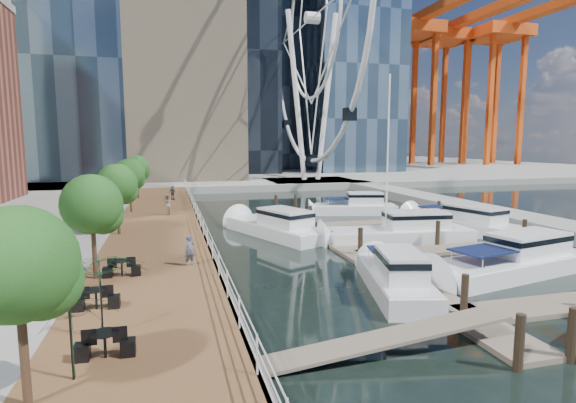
% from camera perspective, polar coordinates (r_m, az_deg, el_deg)
% --- Properties ---
extents(ground, '(520.00, 520.00, 0.00)m').
position_cam_1_polar(ground, '(19.83, 10.63, -13.11)').
color(ground, black).
rests_on(ground, ground).
extents(boardwalk, '(6.00, 60.00, 1.00)m').
position_cam_1_polar(boardwalk, '(32.37, -16.18, -4.28)').
color(boardwalk, brown).
rests_on(boardwalk, ground).
extents(seawall, '(0.25, 60.00, 1.00)m').
position_cam_1_polar(seawall, '(32.43, -10.86, -4.10)').
color(seawall, '#595954').
rests_on(seawall, ground).
extents(land_far, '(200.00, 114.00, 1.00)m').
position_cam_1_polar(land_far, '(119.16, -10.99, 4.24)').
color(land_far, gray).
rests_on(land_far, ground).
extents(breakwater, '(4.00, 60.00, 1.00)m').
position_cam_1_polar(breakwater, '(46.70, 22.34, -1.01)').
color(breakwater, gray).
rests_on(breakwater, ground).
extents(pier, '(14.00, 12.00, 1.00)m').
position_cam_1_polar(pier, '(72.47, 2.95, 2.37)').
color(pier, gray).
rests_on(pier, ground).
extents(railing, '(0.10, 60.00, 1.05)m').
position_cam_1_polar(railing, '(32.23, -11.08, -2.32)').
color(railing, white).
rests_on(railing, boardwalk).
extents(floating_docks, '(16.00, 34.00, 2.60)m').
position_cam_1_polar(floating_docks, '(31.83, 15.90, -4.49)').
color(floating_docks, '#6D6051').
rests_on(floating_docks, ground).
extents(ferris_wheel, '(5.80, 45.60, 47.80)m').
position_cam_1_polar(ferris_wheel, '(74.64, 3.09, 22.20)').
color(ferris_wheel, white).
rests_on(ferris_wheel, ground).
extents(port_cranes, '(40.00, 52.00, 38.00)m').
position_cam_1_polar(port_cranes, '(136.18, 19.49, 12.56)').
color(port_cranes, '#D84C14').
rests_on(port_cranes, ground).
extents(street_trees, '(2.60, 42.60, 4.60)m').
position_cam_1_polar(street_trees, '(31.00, -20.91, 2.09)').
color(street_trees, '#3F2B1C').
rests_on(street_trees, ground).
extents(cafe_tables, '(2.50, 13.70, 0.74)m').
position_cam_1_polar(cafe_tables, '(15.89, -22.76, -13.61)').
color(cafe_tables, black).
rests_on(cafe_tables, ground).
extents(yacht_foreground, '(11.49, 5.24, 2.15)m').
position_cam_1_polar(yacht_foreground, '(26.87, 26.49, -8.27)').
color(yacht_foreground, white).
rests_on(yacht_foreground, ground).
extents(pedestrian_near, '(0.63, 0.50, 1.50)m').
position_cam_1_polar(pedestrian_near, '(22.35, -12.38, -6.10)').
color(pedestrian_near, '#484F61').
rests_on(pedestrian_near, boardwalk).
extents(pedestrian_mid, '(0.74, 0.91, 1.73)m').
position_cam_1_polar(pedestrian_mid, '(38.16, -15.15, -0.41)').
color(pedestrian_mid, '#89705E').
rests_on(pedestrian_mid, boardwalk).
extents(pedestrian_far, '(0.92, 0.79, 1.48)m').
position_cam_1_polar(pedestrian_far, '(48.36, -14.43, 1.08)').
color(pedestrian_far, '#373D45').
rests_on(pedestrian_far, boardwalk).
extents(moored_yachts, '(20.93, 33.67, 11.50)m').
position_cam_1_polar(moored_yachts, '(32.36, 13.95, -5.11)').
color(moored_yachts, white).
rests_on(moored_yachts, ground).
extents(cafe_seating, '(4.13, 12.70, 2.59)m').
position_cam_1_polar(cafe_seating, '(12.04, -26.38, -16.58)').
color(cafe_seating, '#113E13').
rests_on(cafe_seating, ground).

